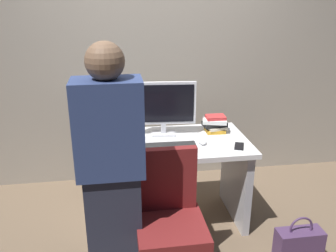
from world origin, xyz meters
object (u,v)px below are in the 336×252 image
cup_by_monitor (110,132)px  handbag (299,245)px  desk (167,168)px  book_stack (215,124)px  cell_phone (239,146)px  person_at_desk (112,175)px  cup_near_keyboard (117,143)px  office_chair (170,228)px  keyboard (169,146)px  mouse (202,142)px  monitor (163,105)px

cup_by_monitor → handbag: size_ratio=0.23×
desk → handbag: bearing=-36.5°
book_stack → cell_phone: 0.36m
person_at_desk → handbag: bearing=1.5°
desk → cell_phone: (0.54, -0.19, 0.24)m
person_at_desk → cup_near_keyboard: 0.61m
office_chair → keyboard: 0.67m
desk → cell_phone: bearing=-19.6°
cup_near_keyboard → cell_phone: size_ratio=0.61×
desk → book_stack: (0.44, 0.15, 0.31)m
cell_phone → mouse: bearing=-178.3°
handbag → book_stack: bearing=118.8°
monitor → book_stack: 0.48m
cup_near_keyboard → cup_by_monitor: 0.26m
mouse → handbag: bearing=-42.4°
monitor → book_stack: monitor is taller
desk → cup_by_monitor: size_ratio=15.59×
desk → handbag: (0.88, -0.65, -0.37)m
book_stack → person_at_desk: bearing=-136.6°
cup_near_keyboard → book_stack: book_stack is taller
cup_near_keyboard → person_at_desk: bearing=-93.7°
monitor → cup_near_keyboard: size_ratio=6.17×
monitor → cup_near_keyboard: bearing=-148.7°
keyboard → cell_phone: (0.55, -0.07, -0.01)m
monitor → person_at_desk: bearing=-117.4°
mouse → office_chair: bearing=-120.5°
desk → handbag: desk is taller
person_at_desk → monitor: (0.44, 0.84, 0.17)m
monitor → cup_near_keyboard: (-0.40, -0.24, -0.21)m
office_chair → book_stack: bearing=58.2°
desk → cup_near_keyboard: cup_near_keyboard is taller
person_at_desk → handbag: (1.33, 0.03, -0.70)m
person_at_desk → book_stack: size_ratio=7.10×
desk → office_chair: (-0.09, -0.70, -0.08)m
desk → book_stack: size_ratio=5.75×
person_at_desk → monitor: size_ratio=3.03×
monitor → book_stack: (0.45, -0.01, -0.18)m
book_stack → monitor: bearing=178.9°
keyboard → book_stack: bearing=33.0°
desk → office_chair: size_ratio=1.41×
mouse → handbag: size_ratio=0.26×
mouse → desk: bearing=160.7°
person_at_desk → handbag: person_at_desk is taller
cup_near_keyboard → cup_by_monitor: size_ratio=1.03×
monitor → mouse: 0.45m
keyboard → cup_by_monitor: size_ratio=5.05×
cup_near_keyboard → cell_phone: cup_near_keyboard is taller
office_chair → book_stack: 1.08m
cup_by_monitor → handbag: cup_by_monitor is taller
keyboard → cell_phone: 0.55m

